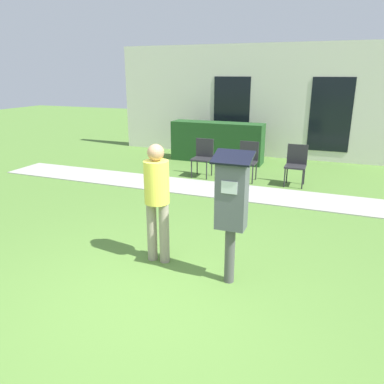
# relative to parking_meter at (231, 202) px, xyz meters

# --- Properties ---
(ground_plane) EXTENTS (40.00, 40.00, 0.00)m
(ground_plane) POSITION_rel_parking_meter_xyz_m (-0.61, -0.73, -1.02)
(ground_plane) COLOR #517A33
(sidewalk) EXTENTS (12.00, 1.10, 0.02)m
(sidewalk) POSITION_rel_parking_meter_xyz_m (-0.61, 3.46, -1.01)
(sidewalk) COLOR #A3A099
(sidewalk) RESTS_ON ground
(building_facade) EXTENTS (10.00, 0.26, 3.20)m
(building_facade) POSITION_rel_parking_meter_xyz_m (-0.61, 7.30, 0.58)
(building_facade) COLOR silver
(building_facade) RESTS_ON ground
(parking_meter) EXTENTS (0.44, 0.31, 1.59)m
(parking_meter) POSITION_rel_parking_meter_xyz_m (0.00, 0.00, 0.00)
(parking_meter) COLOR #4C4C4C
(parking_meter) RESTS_ON ground
(person_standing) EXTENTS (0.32, 0.32, 1.58)m
(person_standing) POSITION_rel_parking_meter_xyz_m (-1.03, 0.17, -0.09)
(person_standing) COLOR gray
(person_standing) RESTS_ON ground
(outdoor_chair_left) EXTENTS (0.44, 0.44, 0.90)m
(outdoor_chair_left) POSITION_rel_parking_meter_xyz_m (-1.93, 4.46, -0.49)
(outdoor_chair_left) COLOR #262628
(outdoor_chair_left) RESTS_ON ground
(outdoor_chair_middle) EXTENTS (0.44, 0.44, 0.90)m
(outdoor_chair_middle) POSITION_rel_parking_meter_xyz_m (-0.84, 4.48, -0.49)
(outdoor_chair_middle) COLOR #262628
(outdoor_chair_middle) RESTS_ON ground
(outdoor_chair_right) EXTENTS (0.44, 0.44, 0.90)m
(outdoor_chair_right) POSITION_rel_parking_meter_xyz_m (0.24, 4.49, -0.49)
(outdoor_chair_right) COLOR #262628
(outdoor_chair_right) RESTS_ON ground
(hedge_row) EXTENTS (2.58, 0.60, 1.10)m
(hedge_row) POSITION_rel_parking_meter_xyz_m (-2.10, 6.08, -0.47)
(hedge_row) COLOR #1E471E
(hedge_row) RESTS_ON ground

